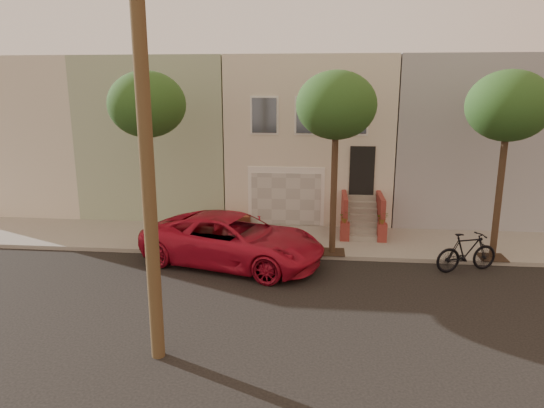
# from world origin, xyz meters

# --- Properties ---
(ground) EXTENTS (90.00, 90.00, 0.00)m
(ground) POSITION_xyz_m (0.00, 0.00, 0.00)
(ground) COLOR black
(ground) RESTS_ON ground
(sidewalk) EXTENTS (40.00, 3.70, 0.15)m
(sidewalk) POSITION_xyz_m (0.00, 5.35, 0.07)
(sidewalk) COLOR gray
(sidewalk) RESTS_ON ground
(house_row) EXTENTS (33.10, 11.70, 7.00)m
(house_row) POSITION_xyz_m (0.00, 11.19, 3.64)
(house_row) COLOR beige
(house_row) RESTS_ON sidewalk
(tree_left) EXTENTS (2.70, 2.57, 6.30)m
(tree_left) POSITION_xyz_m (-5.50, 3.90, 5.26)
(tree_left) COLOR #2D2116
(tree_left) RESTS_ON sidewalk
(tree_mid) EXTENTS (2.70, 2.57, 6.30)m
(tree_mid) POSITION_xyz_m (1.00, 3.90, 5.26)
(tree_mid) COLOR #2D2116
(tree_mid) RESTS_ON sidewalk
(tree_right) EXTENTS (2.70, 2.57, 6.30)m
(tree_right) POSITION_xyz_m (6.50, 3.90, 5.26)
(tree_right) COLOR #2D2116
(tree_right) RESTS_ON sidewalk
(pickup_truck) EXTENTS (6.73, 4.45, 1.72)m
(pickup_truck) POSITION_xyz_m (-2.36, 2.78, 0.86)
(pickup_truck) COLOR #B5132C
(pickup_truck) RESTS_ON ground
(motorcycle) EXTENTS (2.26, 1.30, 1.31)m
(motorcycle) POSITION_xyz_m (5.34, 2.89, 0.65)
(motorcycle) COLOR black
(motorcycle) RESTS_ON ground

